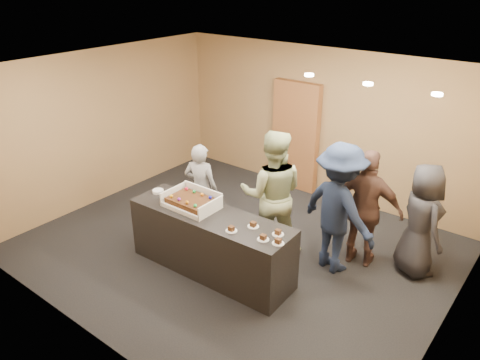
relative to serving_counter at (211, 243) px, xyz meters
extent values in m
plane|color=black|center=(-0.08, 0.66, -0.45)|extent=(6.00, 6.00, 0.00)
plane|color=silver|center=(-0.08, 0.66, 2.25)|extent=(6.00, 6.00, 0.00)
cube|color=#A67E50|center=(-0.08, 3.16, 0.90)|extent=(6.00, 0.04, 2.70)
cube|color=#A67E50|center=(-0.08, -1.84, 0.90)|extent=(6.00, 0.04, 2.70)
cube|color=#A67E50|center=(-3.08, 0.66, 0.90)|extent=(0.04, 5.00, 2.70)
cube|color=#A67E50|center=(2.92, 0.66, 0.90)|extent=(0.04, 5.00, 2.70)
cube|color=black|center=(0.00, 0.00, 0.00)|extent=(2.42, 0.78, 0.90)
cube|color=brown|center=(-0.57, 3.07, 0.58)|extent=(0.94, 0.15, 2.06)
cube|color=white|center=(-0.34, 0.00, 0.48)|extent=(0.71, 0.49, 0.06)
cube|color=white|center=(-0.69, 0.00, 0.55)|extent=(0.02, 0.49, 0.19)
cube|color=white|center=(0.01, 0.00, 0.55)|extent=(0.02, 0.49, 0.19)
cube|color=white|center=(-0.34, 0.25, 0.56)|extent=(0.71, 0.02, 0.21)
cube|color=#37200C|center=(-0.34, 0.00, 0.54)|extent=(0.62, 0.43, 0.07)
sphere|color=red|center=(-0.58, 0.15, 0.60)|extent=(0.05, 0.05, 0.05)
sphere|color=#189241|center=(-0.43, 0.15, 0.60)|extent=(0.05, 0.05, 0.05)
sphere|color=orange|center=(-0.28, 0.15, 0.60)|extent=(0.05, 0.05, 0.05)
sphere|color=#181BCE|center=(-0.13, 0.15, 0.60)|extent=(0.05, 0.05, 0.05)
sphere|color=gold|center=(-0.58, -0.15, 0.60)|extent=(0.05, 0.05, 0.05)
sphere|color=purple|center=(-0.43, -0.15, 0.60)|extent=(0.05, 0.05, 0.05)
sphere|color=orange|center=(-0.28, -0.15, 0.60)|extent=(0.05, 0.05, 0.05)
sphere|color=green|center=(-0.13, -0.15, 0.60)|extent=(0.05, 0.05, 0.05)
cylinder|color=white|center=(-1.04, 0.03, 0.47)|extent=(0.16, 0.16, 0.04)
cylinder|color=white|center=(0.50, -0.17, 0.45)|extent=(0.15, 0.15, 0.01)
cube|color=#37200C|center=(0.50, -0.17, 0.49)|extent=(0.07, 0.06, 0.06)
cylinder|color=white|center=(0.65, 0.09, 0.45)|extent=(0.15, 0.15, 0.01)
cube|color=#37200C|center=(0.65, 0.09, 0.49)|extent=(0.07, 0.06, 0.06)
cylinder|color=white|center=(0.93, -0.09, 0.45)|extent=(0.15, 0.15, 0.01)
cube|color=#37200C|center=(0.93, -0.09, 0.49)|extent=(0.07, 0.06, 0.06)
cylinder|color=white|center=(1.01, 0.12, 0.45)|extent=(0.15, 0.15, 0.01)
cube|color=#37200C|center=(1.01, 0.12, 0.49)|extent=(0.07, 0.06, 0.06)
cylinder|color=white|center=(1.13, -0.05, 0.45)|extent=(0.15, 0.15, 0.01)
cube|color=#37200C|center=(1.13, -0.05, 0.49)|extent=(0.07, 0.06, 0.06)
imported|color=#999A9E|center=(-0.85, 0.74, 0.30)|extent=(0.63, 0.52, 1.49)
imported|color=#9EAB7B|center=(0.38, 0.91, 0.51)|extent=(1.18, 1.11, 1.92)
imported|color=#162038|center=(1.32, 1.14, 0.49)|extent=(1.36, 1.02, 1.88)
imported|color=#50352C|center=(1.57, 1.48, 0.42)|extent=(1.07, 0.59, 1.74)
imported|color=#252429|center=(2.26, 1.74, 0.36)|extent=(0.94, 0.91, 1.63)
cylinder|color=#FFEAC6|center=(0.72, 1.16, 2.22)|extent=(0.12, 0.12, 0.03)
cylinder|color=#FFEAC6|center=(1.52, 1.16, 2.22)|extent=(0.12, 0.12, 0.03)
cylinder|color=#FFEAC6|center=(2.32, 1.16, 2.22)|extent=(0.12, 0.12, 0.03)
camera|label=1|loc=(3.71, -4.11, 3.50)|focal=35.00mm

